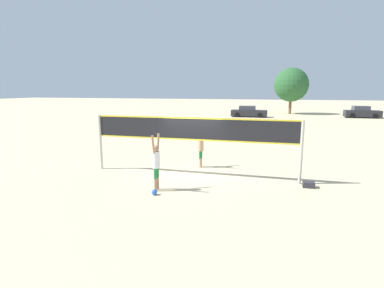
{
  "coord_description": "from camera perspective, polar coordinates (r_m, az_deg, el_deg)",
  "views": [
    {
      "loc": [
        3.26,
        -12.09,
        3.68
      ],
      "look_at": [
        0.0,
        0.0,
        1.39
      ],
      "focal_mm": 28.0,
      "sensor_mm": 36.0,
      "label": 1
    }
  ],
  "objects": [
    {
      "name": "ground_plane",
      "position": [
        13.05,
        0.0,
        -6.0
      ],
      "size": [
        200.0,
        200.0,
        0.0
      ],
      "primitive_type": "plane",
      "color": "beige"
    },
    {
      "name": "volleyball_net",
      "position": [
        12.66,
        0.0,
        1.89
      ],
      "size": [
        8.93,
        0.13,
        2.52
      ],
      "color": "beige",
      "rests_on": "ground_plane"
    },
    {
      "name": "player_spiker",
      "position": [
        10.99,
        -6.86,
        -3.28
      ],
      "size": [
        0.28,
        0.7,
        2.09
      ],
      "rotation": [
        0.0,
        0.0,
        1.57
      ],
      "color": "tan",
      "rests_on": "ground_plane"
    },
    {
      "name": "player_blocker",
      "position": [
        14.19,
        1.66,
        -0.41
      ],
      "size": [
        0.28,
        0.68,
        1.97
      ],
      "rotation": [
        0.0,
        0.0,
        -1.57
      ],
      "color": "tan",
      "rests_on": "ground_plane"
    },
    {
      "name": "volleyball",
      "position": [
        10.79,
        -7.2,
        -9.06
      ],
      "size": [
        0.21,
        0.21,
        0.21
      ],
      "color": "blue",
      "rests_on": "ground_plane"
    },
    {
      "name": "gear_bag",
      "position": [
        12.33,
        21.33,
        -7.19
      ],
      "size": [
        0.43,
        0.33,
        0.22
      ],
      "color": "#2D2D33",
      "rests_on": "ground_plane"
    },
    {
      "name": "parked_car_near",
      "position": [
        41.19,
        10.77,
        6.01
      ],
      "size": [
        4.73,
        1.9,
        1.48
      ],
      "rotation": [
        0.0,
        0.0,
        -0.0
      ],
      "color": "#232328",
      "rests_on": "ground_plane"
    },
    {
      "name": "parked_car_mid",
      "position": [
        45.11,
        29.64,
        5.23
      ],
      "size": [
        4.27,
        1.88,
        1.53
      ],
      "rotation": [
        0.0,
        0.0,
        0.0
      ],
      "color": "#232328",
      "rests_on": "ground_plane"
    },
    {
      "name": "tree_left_cluster",
      "position": [
        47.92,
        18.39,
        10.65
      ],
      "size": [
        5.04,
        5.04,
        6.86
      ],
      "color": "brown",
      "rests_on": "ground_plane"
    }
  ]
}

